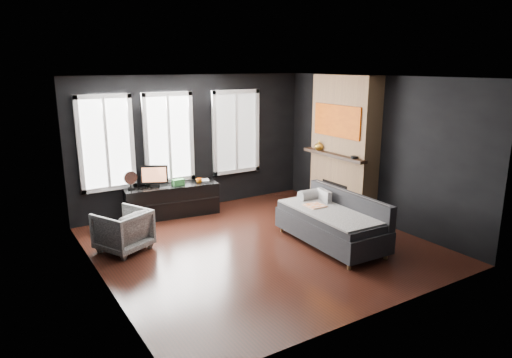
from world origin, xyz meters
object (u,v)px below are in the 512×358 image
armchair (123,228)px  book (200,175)px  media_console (172,200)px  mantel_vase (319,145)px  monitor (154,175)px  sofa (331,220)px  mug (199,180)px

armchair → book: 2.34m
armchair → media_console: (1.31, 1.24, -0.06)m
mantel_vase → book: bearing=149.7°
book → media_console: bearing=-179.1°
book → monitor: bearing=177.3°
armchair → mantel_vase: size_ratio=3.87×
media_console → sofa: bearing=-52.4°
armchair → monitor: size_ratio=1.39×
mug → media_console: bearing=163.9°
sofa → book: bearing=111.7°
mug → mantel_vase: size_ratio=0.64×
sofa → media_console: sofa is taller
media_console → armchair: bearing=-129.5°
media_console → book: 0.77m
book → mantel_vase: (2.05, -1.20, 0.59)m
book → mantel_vase: 2.45m
sofa → armchair: 3.34m
mug → armchair: bearing=-149.5°
armchair → book: book is taller
armchair → media_console: bearing=-162.4°
sofa → media_console: 3.25m
media_console → mug: 0.66m
armchair → mantel_vase: (4.00, 0.05, 0.95)m
sofa → monitor: (-1.95, 2.85, 0.43)m
mug → mantel_vase: mantel_vase is taller
sofa → book: size_ratio=8.83×
mug → book: bearing=56.1°
mug → mantel_vase: bearing=-25.6°
sofa → mantel_vase: 2.11m
armchair → mantel_vase: mantel_vase is taller
mug → mantel_vase: (2.16, -1.04, 0.64)m
mug → monitor: bearing=166.0°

